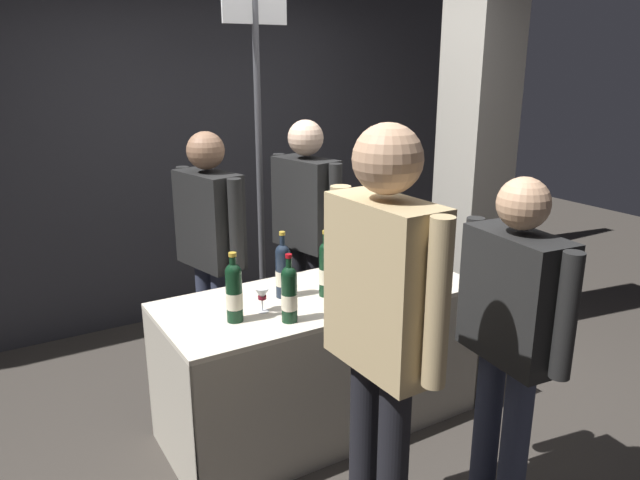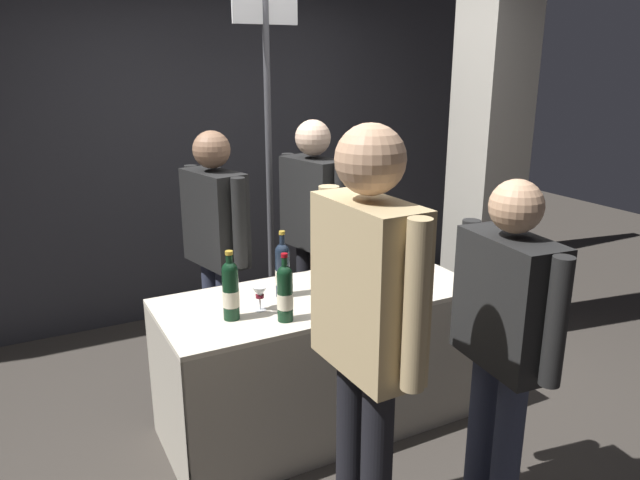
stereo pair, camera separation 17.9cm
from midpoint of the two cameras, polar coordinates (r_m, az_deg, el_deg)
The scene contains 17 objects.
ground_plane at distance 3.57m, azimuth -1.50°, elevation -16.82°, with size 12.00×12.00×0.00m, color #38332D.
back_partition at distance 4.79m, azimuth -13.40°, elevation 10.07°, with size 6.50×0.12×2.91m, color #2D2D33.
concrete_pillar at distance 4.37m, azimuth 13.47°, elevation 9.17°, with size 0.40×0.40×2.87m, color gray.
tasting_table at distance 3.31m, azimuth -1.57°, elevation -9.04°, with size 1.70×0.72×0.78m.
featured_wine_bottle at distance 2.84m, azimuth -4.75°, elevation -5.07°, with size 0.08×0.08×0.34m.
display_bottle_0 at distance 3.13m, azimuth -5.18°, elevation -2.86°, with size 0.08×0.08×0.36m.
display_bottle_1 at distance 3.66m, azimuth 5.64°, elevation -0.02°, with size 0.07×0.07×0.35m.
display_bottle_2 at distance 3.26m, azimuth 3.77°, elevation -2.36°, with size 0.07×0.07×0.31m.
display_bottle_3 at distance 2.88m, azimuth -9.93°, elevation -4.86°, with size 0.08×0.08×0.34m.
display_bottle_4 at distance 3.13m, azimuth -1.13°, elevation -2.73°, with size 0.07×0.07×0.36m.
wine_glass_near_vendor at distance 2.98m, azimuth -7.24°, elevation -5.19°, with size 0.08×0.08×0.13m.
brochure_stand at distance 3.25m, azimuth 1.20°, elevation -3.58°, with size 0.13×0.01×0.13m, color silver.
vendor_presenter at distance 3.86m, azimuth -2.65°, elevation 1.73°, with size 0.30×0.60×1.62m.
vendor_assistant at distance 3.63m, azimuth -11.75°, elevation 0.04°, with size 0.30×0.59×1.59m.
taster_foreground_right at distance 2.19m, azimuth 3.63°, elevation -7.20°, with size 0.24×0.63×1.78m.
taster_foreground_left at distance 2.61m, azimuth 15.85°, elevation -7.68°, with size 0.25×0.62×1.54m.
booth_signpost at distance 4.09m, azimuth -7.09°, elevation 8.88°, with size 0.44×0.04×2.39m.
Camera 1 is at (-1.54, -2.55, 1.97)m, focal length 33.73 mm.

